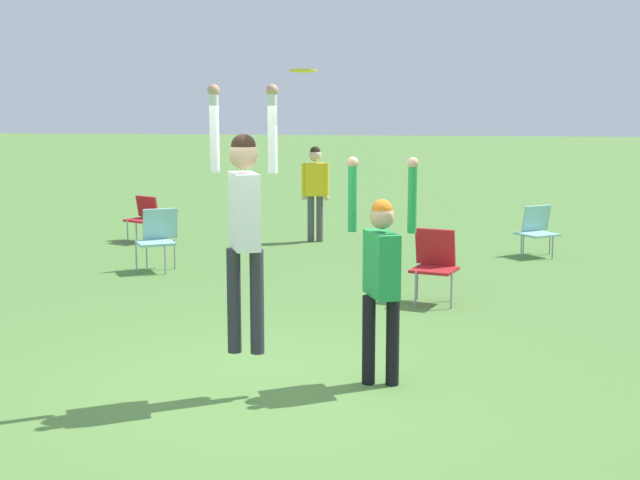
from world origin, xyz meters
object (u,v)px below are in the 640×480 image
person_jumping (244,211)px  person_spectator_near (315,185)px  camping_chair_0 (537,228)px  camping_chair_1 (145,215)px  camping_chair_2 (158,235)px  camping_chair_3 (435,260)px  person_defending (381,266)px  frisbee (303,71)px

person_jumping → person_spectator_near: 8.67m
camping_chair_0 → camping_chair_1: size_ratio=1.04×
camping_chair_2 → camping_chair_3: size_ratio=1.00×
camping_chair_1 → camping_chair_3: (5.38, -4.23, 0.06)m
person_spectator_near → person_defending: bearing=-85.9°
frisbee → person_spectator_near: frisbee is taller
camping_chair_2 → camping_chair_1: bearing=-97.1°
person_jumping → person_spectator_near: person_jumping is taller
frisbee → person_spectator_near: 8.66m
person_jumping → camping_chair_0: bearing=-45.4°
camping_chair_0 → person_spectator_near: 4.01m
camping_chair_1 → person_spectator_near: size_ratio=0.47×
person_jumping → camping_chair_0: size_ratio=2.70×
person_spectator_near → person_jumping: bearing=-93.9°
camping_chair_2 → person_spectator_near: bearing=-152.3°
person_spectator_near → camping_chair_1: bearing=179.2°
camping_chair_0 → camping_chair_3: 4.11m
person_defending → person_jumping: bearing=-90.0°
camping_chair_1 → camping_chair_2: (1.17, -2.66, 0.06)m
person_jumping → camping_chair_0: person_jumping is taller
camping_chair_1 → camping_chair_3: camping_chair_3 is taller
camping_chair_0 → person_spectator_near: person_spectator_near is taller
person_defending → person_spectator_near: 8.35m
frisbee → camping_chair_0: size_ratio=0.27×
person_defending → frisbee: bearing=-91.5°
person_jumping → camping_chair_1: size_ratio=2.81×
person_spectator_near → camping_chair_2: bearing=-130.7°
frisbee → person_jumping: bearing=-154.3°
frisbee → camping_chair_3: (1.03, 3.70, -2.24)m
person_defending → camping_chair_2: bearing=-166.2°
camping_chair_0 → camping_chair_3: bearing=29.7°
camping_chair_0 → camping_chair_2: bearing=-16.8°
frisbee → person_spectator_near: size_ratio=0.13×
camping_chair_0 → camping_chair_2: (-5.78, -2.23, 0.08)m
person_jumping → camping_chair_1: bearing=1.8°
frisbee → camping_chair_1: 9.33m
camping_chair_2 → person_spectator_near: 3.69m
person_jumping → person_defending: (1.12, 0.49, -0.53)m
person_jumping → camping_chair_0: 8.39m
camping_chair_3 → person_spectator_near: person_spectator_near is taller
frisbee → camping_chair_3: size_ratio=0.25×
camping_chair_2 → camping_chair_3: camping_chair_3 is taller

